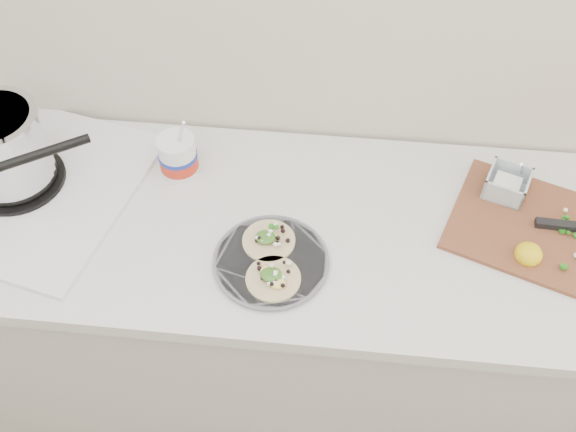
# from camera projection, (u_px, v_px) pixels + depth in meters

# --- Properties ---
(counter) EXTENTS (2.44, 0.66, 0.90)m
(counter) POSITION_uv_depth(u_px,v_px,m) (208.00, 304.00, 1.97)
(counter) COLOR silver
(counter) RESTS_ON ground
(stove) EXTENTS (0.71, 0.68, 0.28)m
(stove) POSITION_uv_depth(u_px,v_px,m) (8.00, 160.00, 1.61)
(stove) COLOR silver
(stove) RESTS_ON counter
(taco_plate) EXTENTS (0.28, 0.28, 0.04)m
(taco_plate) POSITION_uv_depth(u_px,v_px,m) (271.00, 259.00, 1.51)
(taco_plate) COLOR slate
(taco_plate) RESTS_ON counter
(tub) EXTENTS (0.10, 0.10, 0.23)m
(tub) POSITION_uv_depth(u_px,v_px,m) (178.00, 155.00, 1.66)
(tub) COLOR white
(tub) RESTS_ON counter
(cutboard) EXTENTS (0.55, 0.46, 0.07)m
(cutboard) POSITION_uv_depth(u_px,v_px,m) (547.00, 225.00, 1.57)
(cutboard) COLOR brown
(cutboard) RESTS_ON counter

